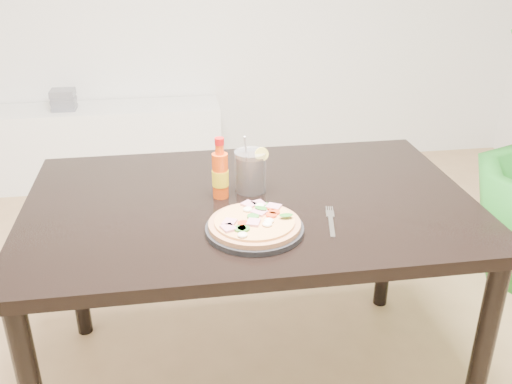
{
  "coord_description": "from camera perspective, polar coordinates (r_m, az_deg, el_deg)",
  "views": [
    {
      "loc": [
        -0.4,
        -1.49,
        1.53
      ],
      "look_at": [
        -0.17,
        -0.01,
        0.83
      ],
      "focal_mm": 40.0,
      "sensor_mm": 36.0,
      "label": 1
    }
  ],
  "objects": [
    {
      "name": "media_console",
      "position": [
        3.8,
        -14.3,
        4.64
      ],
      "size": [
        1.4,
        0.34,
        0.5
      ],
      "primitive_type": "cube",
      "color": "white",
      "rests_on": "ground"
    },
    {
      "name": "fork",
      "position": [
        1.68,
        7.49,
        -2.83
      ],
      "size": [
        0.06,
        0.19,
        0.0
      ],
      "rotation": [
        0.0,
        0.0,
        -0.21
      ],
      "color": "silver",
      "rests_on": "dining_table"
    },
    {
      "name": "cd_stack",
      "position": [
        3.73,
        -18.7,
        8.74
      ],
      "size": [
        0.14,
        0.12,
        0.13
      ],
      "color": "slate",
      "rests_on": "media_console"
    },
    {
      "name": "hot_sauce_bottle",
      "position": [
        1.78,
        -3.6,
        1.8
      ],
      "size": [
        0.05,
        0.05,
        0.2
      ],
      "rotation": [
        0.0,
        0.0,
        -0.09
      ],
      "color": "#E8490D",
      "rests_on": "dining_table"
    },
    {
      "name": "dining_table",
      "position": [
        1.83,
        -0.57,
        -3.04
      ],
      "size": [
        1.4,
        0.9,
        0.75
      ],
      "color": "black",
      "rests_on": "ground"
    },
    {
      "name": "cola_cup",
      "position": [
        1.83,
        -0.57,
        2.01
      ],
      "size": [
        0.11,
        0.1,
        0.19
      ],
      "rotation": [
        0.0,
        0.0,
        -0.31
      ],
      "color": "black",
      "rests_on": "dining_table"
    },
    {
      "name": "pizza",
      "position": [
        1.6,
        -0.13,
        -3.09
      ],
      "size": [
        0.26,
        0.26,
        0.03
      ],
      "color": "tan",
      "rests_on": "plate"
    },
    {
      "name": "plate",
      "position": [
        1.6,
        -0.14,
        -3.74
      ],
      "size": [
        0.28,
        0.28,
        0.02
      ],
      "primitive_type": "cylinder",
      "color": "black",
      "rests_on": "dining_table"
    }
  ]
}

